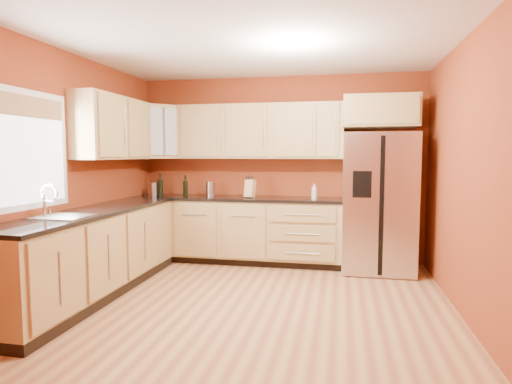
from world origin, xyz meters
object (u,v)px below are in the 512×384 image
at_px(knife_block, 250,189).
at_px(refrigerator, 378,203).
at_px(wine_bottle_a, 161,184).
at_px(soap_dispenser, 314,191).
at_px(canister_left, 210,189).

bearing_deg(knife_block, refrigerator, 13.74).
xyz_separation_m(refrigerator, wine_bottle_a, (-3.02, 0.06, 0.19)).
distance_m(wine_bottle_a, knife_block, 1.32).
bearing_deg(refrigerator, soap_dispenser, -179.09).
bearing_deg(wine_bottle_a, knife_block, -1.36).
distance_m(refrigerator, knife_block, 1.70).
xyz_separation_m(canister_left, wine_bottle_a, (-0.74, -0.03, 0.06)).
relative_size(refrigerator, canister_left, 8.56).
height_order(refrigerator, canister_left, refrigerator).
xyz_separation_m(refrigerator, soap_dispenser, (-0.82, -0.01, 0.13)).
xyz_separation_m(canister_left, soap_dispenser, (1.46, -0.11, -0.00)).
bearing_deg(knife_block, canister_left, -171.69).
height_order(canister_left, soap_dispenser, canister_left).
bearing_deg(wine_bottle_a, refrigerator, -1.14).
xyz_separation_m(knife_block, soap_dispenser, (0.88, -0.04, -0.02)).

